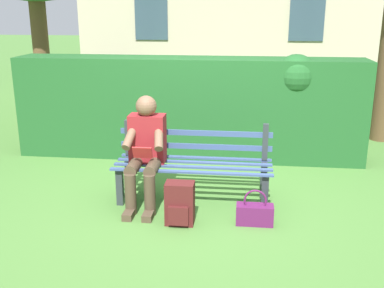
% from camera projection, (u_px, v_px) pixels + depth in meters
% --- Properties ---
extents(ground, '(60.00, 60.00, 0.00)m').
position_uv_depth(ground, '(193.00, 201.00, 5.05)').
color(ground, '#477533').
extents(park_bench, '(1.69, 0.54, 0.84)m').
position_uv_depth(park_bench, '(194.00, 163.00, 5.00)').
color(park_bench, '#2D3338').
rests_on(park_bench, ground).
extents(person_seated, '(0.44, 0.73, 1.16)m').
position_uv_depth(person_seated, '(145.00, 149.00, 4.84)').
color(person_seated, maroon).
rests_on(person_seated, ground).
extents(hedge_backdrop, '(4.77, 0.69, 1.46)m').
position_uv_depth(hedge_backdrop, '(190.00, 106.00, 6.39)').
color(hedge_backdrop, '#1E5123').
rests_on(hedge_backdrop, ground).
extents(backpack, '(0.28, 0.26, 0.43)m').
position_uv_depth(backpack, '(180.00, 204.00, 4.47)').
color(backpack, '#4C1919').
rests_on(backpack, ground).
extents(handbag, '(0.36, 0.15, 0.36)m').
position_uv_depth(handbag, '(255.00, 213.00, 4.48)').
color(handbag, '#59194C').
rests_on(handbag, ground).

